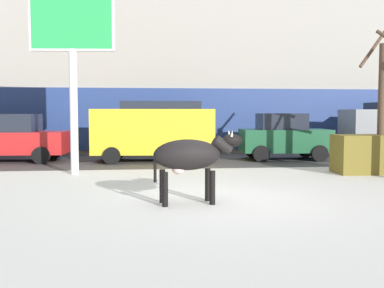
# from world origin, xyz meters

# --- Properties ---
(ground_plane) EXTENTS (120.00, 120.00, 0.00)m
(ground_plane) POSITION_xyz_m (0.00, 0.00, 0.00)
(ground_plane) COLOR silver
(road_strip) EXTENTS (60.00, 5.60, 0.01)m
(road_strip) POSITION_xyz_m (0.00, 8.28, 0.00)
(road_strip) COLOR #423F3F
(road_strip) RESTS_ON ground
(building_facade) EXTENTS (44.00, 6.10, 13.00)m
(building_facade) POSITION_xyz_m (0.00, 14.05, 6.48)
(building_facade) COLOR gray
(building_facade) RESTS_ON ground
(cow_black) EXTENTS (1.92, 0.74, 1.54)m
(cow_black) POSITION_xyz_m (-0.58, -0.21, 0.99)
(cow_black) COLOR black
(cow_black) RESTS_ON ground
(billboard) EXTENTS (2.53, 0.41, 5.56)m
(billboard) POSITION_xyz_m (-3.64, 4.55, 4.31)
(billboard) COLOR silver
(billboard) RESTS_ON ground
(car_red_sedan) EXTENTS (4.28, 2.15, 1.84)m
(car_red_sedan) POSITION_xyz_m (-6.59, 8.39, 0.91)
(car_red_sedan) COLOR red
(car_red_sedan) RESTS_ON ground
(car_yellow_van) EXTENTS (4.69, 2.30, 2.32)m
(car_yellow_van) POSITION_xyz_m (-1.12, 7.92, 1.24)
(car_yellow_van) COLOR gold
(car_yellow_van) RESTS_ON ground
(car_darkgreen_hatchback) EXTENTS (3.58, 2.07, 1.86)m
(car_darkgreen_hatchback) POSITION_xyz_m (4.09, 8.01, 0.93)
(car_darkgreen_hatchback) COLOR #194C2D
(car_darkgreen_hatchback) RESTS_ON ground
(pedestrian_near_billboard) EXTENTS (0.36, 0.24, 1.73)m
(pedestrian_near_billboard) POSITION_xyz_m (-7.55, 11.11, 0.88)
(pedestrian_near_billboard) COLOR #282833
(pedestrian_near_billboard) RESTS_ON ground
(bare_tree_right_lot) EXTENTS (1.30, 1.29, 4.52)m
(bare_tree_right_lot) POSITION_xyz_m (5.84, 3.81, 2.16)
(bare_tree_right_lot) COLOR #4C3828
(bare_tree_right_lot) RESTS_ON ground
(dumpster) EXTENTS (1.73, 1.15, 1.20)m
(dumpster) POSITION_xyz_m (5.26, 3.81, 0.60)
(dumpster) COLOR brown
(dumpster) RESTS_ON ground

